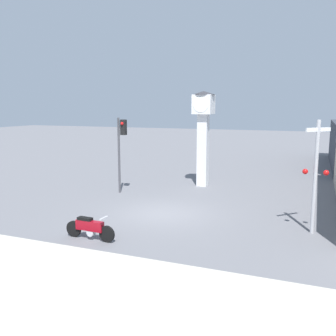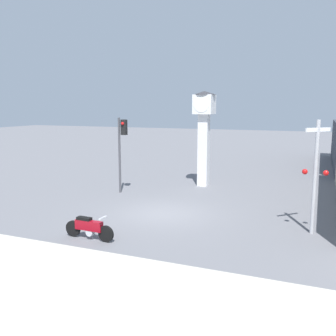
% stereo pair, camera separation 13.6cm
% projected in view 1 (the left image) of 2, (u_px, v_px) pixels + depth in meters
% --- Properties ---
extents(ground_plane, '(120.00, 120.00, 0.00)m').
position_uv_depth(ground_plane, '(163.00, 213.00, 16.22)').
color(ground_plane, slate).
extents(sidewalk_strip, '(36.00, 6.00, 0.10)m').
position_uv_depth(sidewalk_strip, '(38.00, 298.00, 8.98)').
color(sidewalk_strip, '#BCB7A8').
rests_on(sidewalk_strip, ground_plane).
extents(motorcycle, '(1.97, 0.43, 0.87)m').
position_uv_depth(motorcycle, '(90.00, 228.00, 13.01)').
color(motorcycle, black).
rests_on(motorcycle, ground_plane).
extents(clock_tower, '(1.31, 1.31, 5.45)m').
position_uv_depth(clock_tower, '(203.00, 124.00, 21.35)').
color(clock_tower, white).
rests_on(clock_tower, ground_plane).
extents(traffic_light, '(0.50, 0.35, 4.02)m').
position_uv_depth(traffic_light, '(121.00, 141.00, 19.69)').
color(traffic_light, '#47474C').
rests_on(traffic_light, ground_plane).
extents(railroad_crossing_signal, '(0.90, 0.82, 4.14)m').
position_uv_depth(railroad_crossing_signal, '(316.00, 173.00, 13.38)').
color(railroad_crossing_signal, '#B7B7BC').
rests_on(railroad_crossing_signal, ground_plane).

